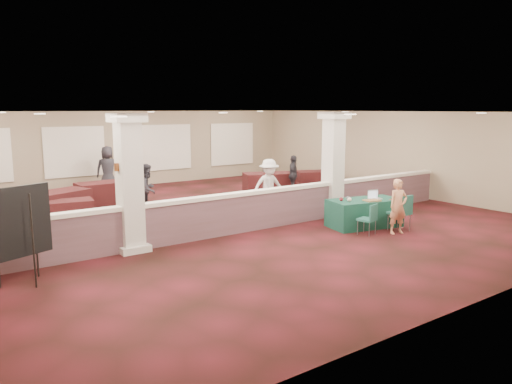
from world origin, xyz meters
TOP-DOWN VIEW (x-y plane):
  - ground at (0.00, 0.00)m, footprint 16.00×16.00m
  - wall_back at (0.00, 8.00)m, footprint 16.00×0.04m
  - wall_front at (0.00, -8.00)m, footprint 16.00×0.04m
  - wall_right at (8.00, 0.00)m, footprint 0.04×16.00m
  - ceiling at (0.00, 0.00)m, footprint 16.00×16.00m
  - partition_wall at (0.00, -1.50)m, footprint 15.60×0.28m
  - column_left at (-3.50, -1.50)m, footprint 0.72×0.72m
  - column_right at (3.00, -1.50)m, footprint 0.72×0.72m
  - sconce_left at (-3.78, -1.50)m, footprint 0.12×0.12m
  - sconce_right at (-3.22, -1.50)m, footprint 0.12×0.12m
  - near_table at (2.79, -3.00)m, footprint 2.19×1.43m
  - conf_chair_main at (3.20, -3.98)m, footprint 0.50×0.51m
  - conf_chair_side at (2.16, -3.74)m, footprint 0.50×0.50m
  - easel_board at (-6.00, -2.50)m, footprint 1.07×0.67m
  - woman at (2.89, -4.07)m, footprint 0.60×0.48m
  - far_table_front_left at (-4.03, 2.36)m, footprint 1.79×1.10m
  - far_table_front_center at (-1.74, 0.30)m, footprint 1.70×0.99m
  - far_table_front_right at (6.50, 3.00)m, footprint 1.96×1.47m
  - far_table_back_left at (-3.99, 3.30)m, footprint 2.24×1.68m
  - far_table_back_center at (-2.00, 4.40)m, footprint 2.03×1.05m
  - far_table_back_right at (4.11, 3.20)m, footprint 2.15×1.60m
  - attendee_a at (-1.50, 2.12)m, footprint 0.86×0.83m
  - attendee_b at (1.69, 0.00)m, footprint 1.21×0.79m
  - attendee_c at (4.50, 2.16)m, footprint 0.95×0.94m
  - attendee_d at (-1.10, 6.78)m, footprint 1.05×0.87m
  - laptop_base at (3.09, -3.12)m, footprint 0.40×0.32m
  - laptop_screen at (3.11, -3.00)m, footprint 0.34×0.09m
  - screen_glow at (3.11, -3.01)m, footprint 0.31×0.07m
  - knitting at (2.78, -3.27)m, footprint 0.48×0.40m
  - yarn_cream at (2.20, -2.98)m, footprint 0.12×0.12m
  - yarn_red at (2.07, -2.78)m, footprint 0.11×0.11m
  - yarn_grey at (2.35, -2.77)m, footprint 0.11×0.11m
  - scissors at (3.40, -3.44)m, footprint 0.13×0.06m

SIDE VIEW (x-z plane):
  - ground at x=0.00m, z-range 0.00..0.00m
  - far_table_front_center at x=-1.74m, z-range 0.00..0.66m
  - far_table_front_left at x=-4.03m, z-range 0.00..0.68m
  - far_table_front_right at x=6.50m, z-range 0.00..0.71m
  - near_table at x=2.79m, z-range 0.00..0.78m
  - far_table_back_right at x=4.11m, z-range 0.00..0.78m
  - far_table_back_center at x=-2.00m, z-range 0.00..0.81m
  - far_table_back_left at x=-3.99m, z-range 0.00..0.81m
  - conf_chair_side at x=2.16m, z-range 0.08..0.91m
  - partition_wall at x=0.00m, z-range 0.02..1.12m
  - conf_chair_main at x=3.20m, z-range 0.09..1.09m
  - woman at x=2.89m, z-range 0.00..1.47m
  - attendee_c at x=4.50m, z-range 0.00..1.54m
  - scissors at x=3.40m, z-range 0.78..0.79m
  - laptop_base at x=3.09m, z-range 0.78..0.79m
  - knitting at x=2.78m, z-range 0.78..0.81m
  - attendee_a at x=-1.50m, z-range 0.00..1.60m
  - yarn_red at x=2.07m, z-range 0.78..0.88m
  - yarn_grey at x=2.35m, z-range 0.78..0.89m
  - yarn_cream at x=2.20m, z-range 0.78..0.89m
  - attendee_b at x=1.69m, z-range 0.00..1.74m
  - screen_glow at x=3.11m, z-range 0.79..1.00m
  - laptop_screen at x=3.11m, z-range 0.79..1.03m
  - attendee_d at x=-1.10m, z-range 0.00..1.87m
  - easel_board at x=-6.00m, z-range 0.26..2.16m
  - wall_back at x=0.00m, z-range 0.00..3.20m
  - wall_front at x=0.00m, z-range 0.00..3.20m
  - wall_right at x=8.00m, z-range 0.00..3.20m
  - column_left at x=-3.50m, z-range 0.04..3.24m
  - column_right at x=3.00m, z-range 0.04..3.24m
  - sconce_left at x=-3.78m, z-range 1.91..2.09m
  - sconce_right at x=-3.22m, z-range 1.91..2.09m
  - ceiling at x=0.00m, z-range 3.19..3.21m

